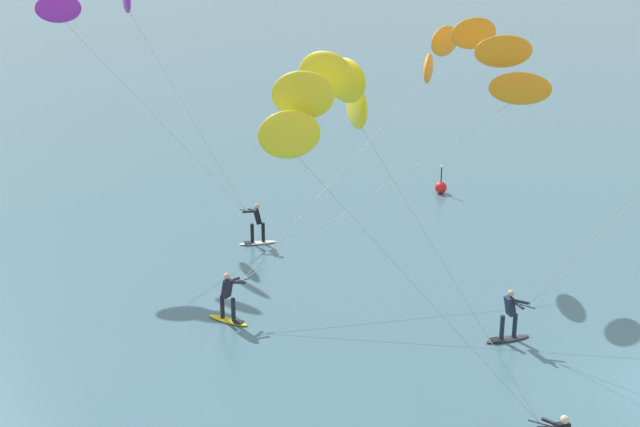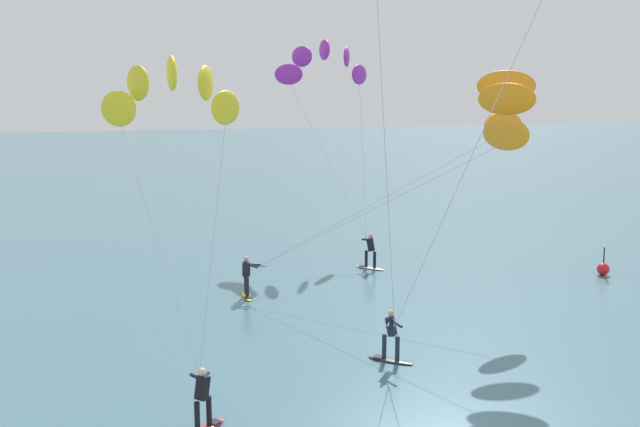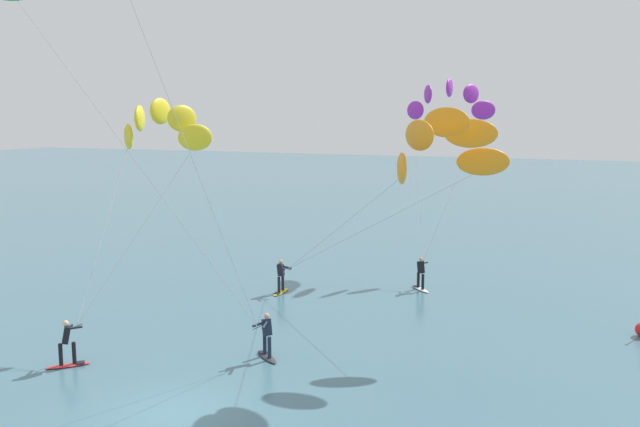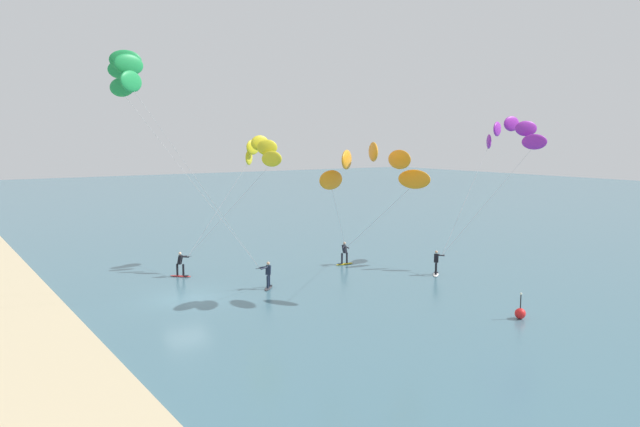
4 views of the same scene
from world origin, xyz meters
name	(u,v)px [view 1 (image 1 of 4)]	position (x,y,z in m)	size (l,w,h in m)	color
kitesurfer_nearshore	(337,115)	(-5.61, 7.69, 7.97)	(4.53, 7.61, 9.46)	red
kitesurfer_downwind	(465,64)	(5.92, 9.00, 7.45)	(11.15, 8.41, 9.04)	yellow
marker_buoy	(441,187)	(13.54, 12.77, 0.30)	(0.56, 0.56, 1.38)	red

